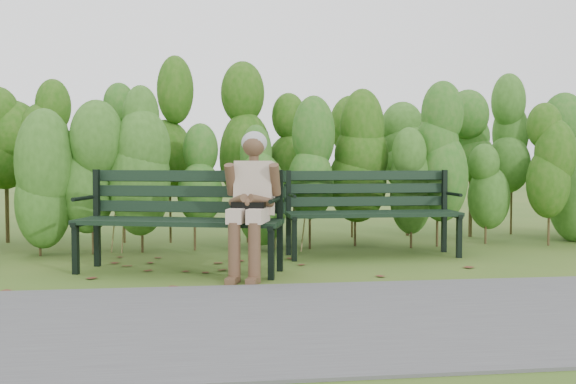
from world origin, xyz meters
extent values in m
plane|color=#34591A|center=(0.00, 0.00, 0.00)|extent=(80.00, 80.00, 0.00)
cube|color=#474749|center=(0.00, -2.20, 0.01)|extent=(60.00, 2.50, 0.01)
cylinder|color=#47381E|center=(-2.75, 1.30, 0.40)|extent=(0.03, 0.03, 0.80)
ellipsoid|color=#216318|center=(-2.75, 1.30, 1.04)|extent=(0.64, 0.64, 1.44)
cylinder|color=#47381E|center=(-2.14, 1.30, 0.40)|extent=(0.03, 0.03, 0.80)
ellipsoid|color=#216318|center=(-2.14, 1.30, 1.04)|extent=(0.64, 0.64, 1.44)
cylinder|color=#47381E|center=(-1.53, 1.30, 0.40)|extent=(0.03, 0.03, 0.80)
ellipsoid|color=#216318|center=(-1.53, 1.30, 1.04)|extent=(0.64, 0.64, 1.44)
cylinder|color=#47381E|center=(-0.92, 1.30, 0.40)|extent=(0.03, 0.03, 0.80)
ellipsoid|color=#216318|center=(-0.92, 1.30, 1.04)|extent=(0.64, 0.64, 1.44)
cylinder|color=#47381E|center=(-0.31, 1.30, 0.40)|extent=(0.03, 0.03, 0.80)
ellipsoid|color=#216318|center=(-0.31, 1.30, 1.04)|extent=(0.64, 0.64, 1.44)
cylinder|color=#47381E|center=(0.31, 1.30, 0.40)|extent=(0.03, 0.03, 0.80)
ellipsoid|color=#216318|center=(0.31, 1.30, 1.04)|extent=(0.64, 0.64, 1.44)
cylinder|color=#47381E|center=(0.92, 1.30, 0.40)|extent=(0.03, 0.03, 0.80)
ellipsoid|color=#216318|center=(0.92, 1.30, 1.04)|extent=(0.64, 0.64, 1.44)
cylinder|color=#47381E|center=(1.53, 1.30, 0.40)|extent=(0.03, 0.03, 0.80)
ellipsoid|color=#216318|center=(1.53, 1.30, 1.04)|extent=(0.64, 0.64, 1.44)
cylinder|color=#47381E|center=(2.14, 1.30, 0.40)|extent=(0.03, 0.03, 0.80)
ellipsoid|color=#216318|center=(2.14, 1.30, 1.04)|extent=(0.64, 0.64, 1.44)
cylinder|color=#47381E|center=(2.75, 1.30, 0.40)|extent=(0.03, 0.03, 0.80)
ellipsoid|color=#216318|center=(2.75, 1.30, 1.04)|extent=(0.64, 0.64, 1.44)
cylinder|color=#47381E|center=(3.36, 1.30, 0.40)|extent=(0.03, 0.03, 0.80)
ellipsoid|color=#216318|center=(3.36, 1.30, 1.04)|extent=(0.64, 0.64, 1.44)
cylinder|color=#47381E|center=(-3.46, 2.30, 0.55)|extent=(0.04, 0.04, 1.10)
cylinder|color=#47381E|center=(-2.69, 2.30, 0.55)|extent=(0.04, 0.04, 1.10)
ellipsoid|color=#1E540D|center=(-2.69, 2.30, 1.43)|extent=(0.70, 0.70, 1.98)
cylinder|color=#47381E|center=(-1.92, 2.30, 0.55)|extent=(0.04, 0.04, 1.10)
ellipsoid|color=#1E540D|center=(-1.92, 2.30, 1.43)|extent=(0.70, 0.70, 1.98)
cylinder|color=#47381E|center=(-1.15, 2.30, 0.55)|extent=(0.04, 0.04, 1.10)
ellipsoid|color=#1E540D|center=(-1.15, 2.30, 1.43)|extent=(0.70, 0.70, 1.98)
cylinder|color=#47381E|center=(-0.38, 2.30, 0.55)|extent=(0.04, 0.04, 1.10)
ellipsoid|color=#1E540D|center=(-0.38, 2.30, 1.43)|extent=(0.70, 0.70, 1.98)
cylinder|color=#47381E|center=(0.38, 2.30, 0.55)|extent=(0.04, 0.04, 1.10)
ellipsoid|color=#1E540D|center=(0.38, 2.30, 1.43)|extent=(0.70, 0.70, 1.98)
cylinder|color=#47381E|center=(1.15, 2.30, 0.55)|extent=(0.04, 0.04, 1.10)
ellipsoid|color=#1E540D|center=(1.15, 2.30, 1.43)|extent=(0.70, 0.70, 1.98)
cylinder|color=#47381E|center=(1.92, 2.30, 0.55)|extent=(0.04, 0.04, 1.10)
ellipsoid|color=#1E540D|center=(1.92, 2.30, 1.43)|extent=(0.70, 0.70, 1.98)
cylinder|color=#47381E|center=(2.69, 2.30, 0.55)|extent=(0.04, 0.04, 1.10)
ellipsoid|color=#1E540D|center=(2.69, 2.30, 1.43)|extent=(0.70, 0.70, 1.98)
cylinder|color=#47381E|center=(3.46, 2.30, 0.55)|extent=(0.04, 0.04, 1.10)
ellipsoid|color=#1E540D|center=(3.46, 2.30, 1.43)|extent=(0.70, 0.70, 1.98)
cylinder|color=#47381E|center=(4.22, 2.30, 0.55)|extent=(0.04, 0.04, 1.10)
ellipsoid|color=#1E540D|center=(4.22, 2.30, 1.43)|extent=(0.70, 0.70, 1.98)
cube|color=#5A2E1D|center=(-0.58, -0.95, 0.00)|extent=(0.09, 0.07, 0.01)
cube|color=#5A2E1D|center=(-0.33, 0.44, 0.00)|extent=(0.11, 0.11, 0.01)
cube|color=#5A2E1D|center=(-0.13, 0.32, 0.00)|extent=(0.11, 0.10, 0.01)
cube|color=#5A2E1D|center=(2.11, 0.09, 0.00)|extent=(0.09, 0.11, 0.01)
cube|color=#5A2E1D|center=(0.11, 0.01, 0.00)|extent=(0.08, 0.09, 0.01)
cube|color=#5A2E1D|center=(0.92, 0.23, 0.00)|extent=(0.10, 0.11, 0.01)
cube|color=#5A2E1D|center=(-2.26, -0.63, 0.00)|extent=(0.11, 0.10, 0.01)
cube|color=#5A2E1D|center=(1.67, 0.45, 0.00)|extent=(0.09, 0.08, 0.01)
cube|color=#5A2E1D|center=(1.65, -0.63, 0.00)|extent=(0.10, 0.11, 0.01)
cube|color=#5A2E1D|center=(-0.11, 0.14, 0.00)|extent=(0.11, 0.11, 0.01)
cube|color=#5A2E1D|center=(-2.63, 0.66, 0.00)|extent=(0.10, 0.08, 0.01)
cube|color=#5A2E1D|center=(1.32, 0.90, 0.00)|extent=(0.11, 0.11, 0.01)
cube|color=#5A2E1D|center=(2.44, 0.62, 0.00)|extent=(0.11, 0.10, 0.01)
cube|color=#5A2E1D|center=(2.75, -0.34, 0.00)|extent=(0.11, 0.11, 0.01)
cube|color=#5A2E1D|center=(0.29, -1.13, 0.00)|extent=(0.11, 0.11, 0.01)
cube|color=#5A2E1D|center=(-2.16, -0.55, 0.00)|extent=(0.11, 0.11, 0.01)
cube|color=#5A2E1D|center=(0.29, -1.12, 0.00)|extent=(0.08, 0.10, 0.01)
cube|color=#5A2E1D|center=(-1.91, -1.06, 0.00)|extent=(0.07, 0.09, 0.01)
cube|color=#5A2E1D|center=(-2.83, 0.84, 0.00)|extent=(0.11, 0.11, 0.01)
cube|color=#5A2E1D|center=(2.33, -0.02, 0.00)|extent=(0.10, 0.11, 0.01)
cube|color=black|center=(-1.20, -0.36, 0.50)|extent=(1.94, 0.69, 0.04)
cube|color=black|center=(-1.16, -0.22, 0.50)|extent=(1.94, 0.69, 0.04)
cube|color=black|center=(-1.12, -0.09, 0.50)|extent=(1.94, 0.69, 0.04)
cube|color=black|center=(-1.08, 0.04, 0.50)|extent=(1.94, 0.69, 0.04)
cube|color=black|center=(-1.05, 0.14, 0.62)|extent=(1.92, 0.63, 0.12)
cube|color=black|center=(-1.04, 0.16, 0.77)|extent=(1.92, 0.63, 0.12)
cube|color=black|center=(-1.04, 0.17, 0.93)|extent=(1.92, 0.63, 0.12)
cube|color=black|center=(-2.11, -0.09, 0.25)|extent=(0.07, 0.07, 0.50)
cube|color=black|center=(-1.97, 0.36, 0.50)|extent=(0.07, 0.07, 0.99)
cube|color=black|center=(-2.05, 0.12, 0.48)|extent=(0.21, 0.54, 0.04)
cylinder|color=black|center=(-2.06, 0.06, 0.72)|extent=(0.16, 0.41, 0.04)
cube|color=black|center=(-0.29, -0.64, 0.25)|extent=(0.07, 0.07, 0.50)
cube|color=black|center=(-0.15, -0.19, 0.50)|extent=(0.07, 0.07, 0.99)
cube|color=black|center=(-0.23, -0.43, 0.48)|extent=(0.21, 0.54, 0.04)
cylinder|color=black|center=(-0.24, -0.48, 0.72)|extent=(0.16, 0.41, 0.04)
cube|color=black|center=(1.00, 0.43, 0.48)|extent=(1.94, 0.12, 0.04)
cube|color=black|center=(1.00, 0.56, 0.48)|extent=(1.94, 0.12, 0.04)
cube|color=black|center=(1.00, 0.70, 0.48)|extent=(1.94, 0.12, 0.04)
cube|color=black|center=(1.00, 0.83, 0.48)|extent=(1.94, 0.12, 0.04)
cube|color=black|center=(1.00, 0.93, 0.60)|extent=(1.94, 0.07, 0.11)
cube|color=black|center=(1.00, 0.95, 0.75)|extent=(1.94, 0.07, 0.11)
cube|color=black|center=(1.00, 0.96, 0.90)|extent=(1.94, 0.07, 0.11)
cube|color=black|center=(0.08, 0.42, 0.24)|extent=(0.05, 0.05, 0.48)
cube|color=black|center=(0.08, 0.88, 0.48)|extent=(0.05, 0.05, 0.97)
cube|color=black|center=(0.08, 0.63, 0.46)|extent=(0.06, 0.54, 0.04)
cylinder|color=black|center=(0.08, 0.58, 0.70)|extent=(0.04, 0.40, 0.04)
cube|color=black|center=(1.93, 0.41, 0.24)|extent=(0.05, 0.05, 0.48)
cube|color=black|center=(1.93, 0.87, 0.48)|extent=(0.05, 0.05, 0.97)
cube|color=black|center=(1.93, 0.63, 0.46)|extent=(0.06, 0.54, 0.04)
cylinder|color=black|center=(1.93, 0.57, 0.70)|extent=(0.04, 0.40, 0.04)
cube|color=#C7AC9A|center=(-0.58, -0.55, 0.59)|extent=(0.26, 0.45, 0.13)
cube|color=#C7AC9A|center=(-0.40, -0.60, 0.59)|extent=(0.26, 0.45, 0.13)
cylinder|color=brown|center=(-0.63, -0.71, 0.27)|extent=(0.14, 0.14, 0.54)
cylinder|color=brown|center=(-0.45, -0.77, 0.27)|extent=(0.14, 0.14, 0.54)
cube|color=brown|center=(-0.65, -0.79, 0.03)|extent=(0.15, 0.22, 0.06)
cube|color=brown|center=(-0.48, -0.84, 0.03)|extent=(0.15, 0.22, 0.06)
cube|color=#C7AC9A|center=(-0.41, -0.31, 0.82)|extent=(0.42, 0.35, 0.53)
cylinder|color=brown|center=(-0.42, -0.33, 1.10)|extent=(0.09, 0.09, 0.10)
sphere|color=brown|center=(-0.42, -0.34, 1.23)|extent=(0.21, 0.21, 0.21)
ellipsoid|color=gray|center=(-0.41, -0.32, 1.25)|extent=(0.25, 0.23, 0.22)
cylinder|color=brown|center=(-0.64, -0.33, 0.91)|extent=(0.15, 0.23, 0.31)
cylinder|color=brown|center=(-0.23, -0.45, 0.91)|extent=(0.15, 0.23, 0.31)
cylinder|color=brown|center=(-0.58, -0.49, 0.72)|extent=(0.18, 0.29, 0.13)
cylinder|color=brown|center=(-0.37, -0.55, 0.72)|extent=(0.27, 0.23, 0.13)
sphere|color=brown|center=(-0.49, -0.57, 0.70)|extent=(0.11, 0.11, 0.11)
cube|color=black|center=(-0.49, -0.57, 0.63)|extent=(0.33, 0.20, 0.16)
camera|label=1|loc=(-0.96, -6.70, 1.12)|focal=42.00mm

